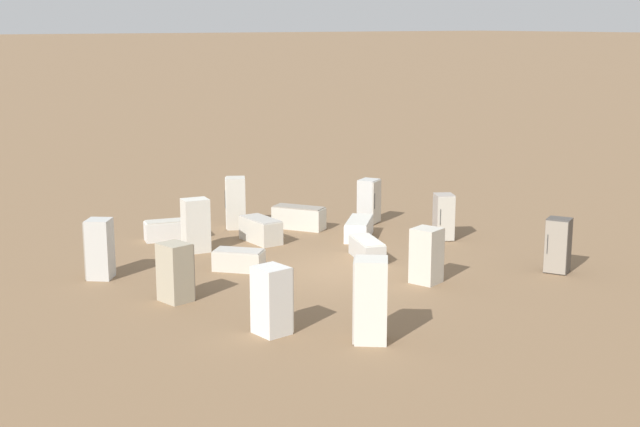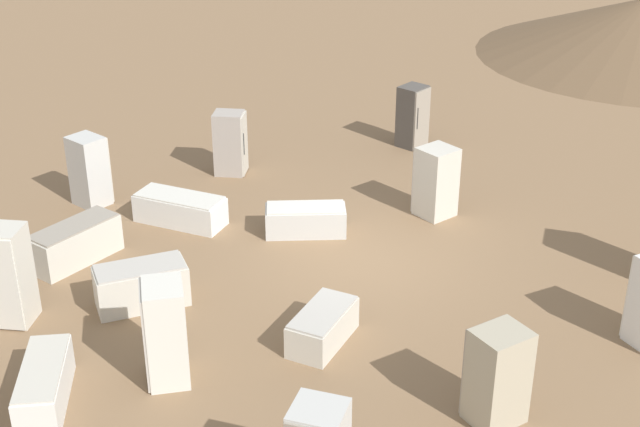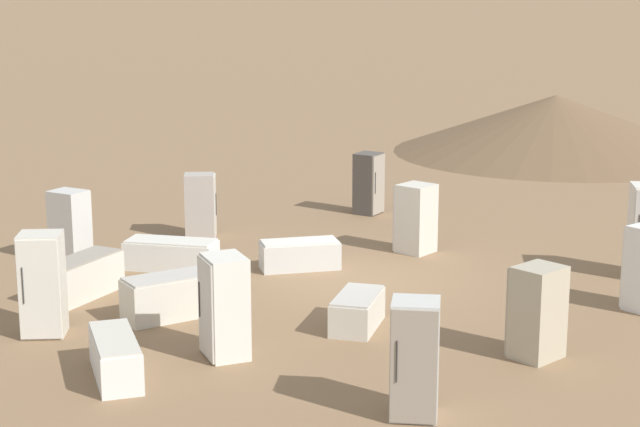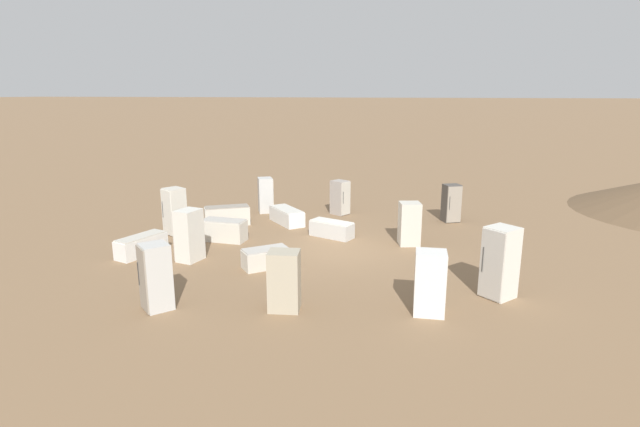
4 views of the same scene
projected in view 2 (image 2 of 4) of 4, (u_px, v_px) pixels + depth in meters
ground_plane at (360, 261)px, 17.40m from camera, size 1000.00×1000.00×0.00m
discarded_fridge_0 at (413, 116)px, 22.55m from camera, size 0.85×0.83×1.58m
discarded_fridge_1 at (180, 209)px, 18.79m from camera, size 1.88×1.87×0.63m
discarded_fridge_2 at (76, 243)px, 17.26m from camera, size 1.89×1.52×0.79m
discarded_fridge_4 at (497, 376)px, 12.81m from camera, size 0.87×0.81×1.53m
discarded_fridge_5 at (230, 143)px, 20.99m from camera, size 0.91×0.85×1.52m
discarded_fridge_6 at (89, 171)px, 19.44m from camera, size 0.89×0.92×1.58m
discarded_fridge_7 at (141, 285)px, 15.82m from camera, size 1.61×0.73×0.79m
discarded_fridge_9 at (306, 220)px, 18.35m from camera, size 1.77×1.15×0.61m
discarded_fridge_10 at (44, 385)px, 13.33m from camera, size 1.06×1.87×0.66m
discarded_fridge_12 at (436, 182)px, 18.96m from camera, size 0.89×0.91×1.54m
discarded_fridge_13 at (165, 333)px, 13.66m from camera, size 0.77×0.88×1.68m
discarded_fridge_14 at (7, 276)px, 15.13m from camera, size 0.94×0.94×1.79m
discarded_fridge_15 at (323, 327)px, 14.79m from camera, size 1.52×1.47×0.61m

